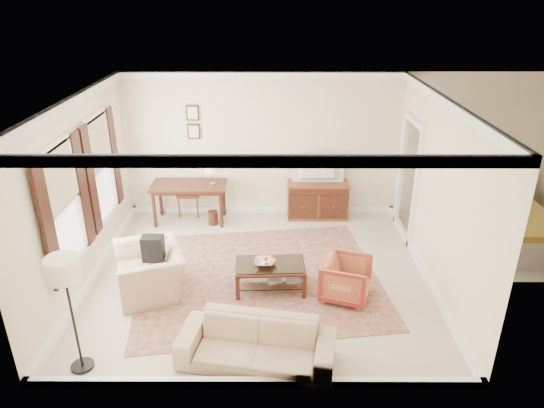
{
  "coord_description": "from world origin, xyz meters",
  "views": [
    {
      "loc": [
        0.22,
        -6.83,
        4.34
      ],
      "look_at": [
        0.2,
        0.3,
        1.15
      ],
      "focal_mm": 32.0,
      "sensor_mm": 36.0,
      "label": 1
    }
  ],
  "objects_px": {
    "coffee_table": "(270,270)",
    "club_armchair": "(150,264)",
    "sideboard": "(317,200)",
    "sofa": "(256,338)",
    "writing_desk": "(189,189)",
    "striped_armchair": "(346,277)",
    "tv": "(319,160)"
  },
  "relations": [
    {
      "from": "sofa",
      "to": "coffee_table",
      "type": "bearing_deg",
      "value": 94.52
    },
    {
      "from": "sideboard",
      "to": "tv",
      "type": "xyz_separation_m",
      "value": [
        0.0,
        -0.02,
        0.87
      ]
    },
    {
      "from": "tv",
      "to": "sideboard",
      "type": "bearing_deg",
      "value": -90.0
    },
    {
      "from": "tv",
      "to": "club_armchair",
      "type": "xyz_separation_m",
      "value": [
        -2.79,
        -2.68,
        -0.75
      ]
    },
    {
      "from": "sofa",
      "to": "tv",
      "type": "bearing_deg",
      "value": 85.62
    },
    {
      "from": "striped_armchair",
      "to": "sofa",
      "type": "bearing_deg",
      "value": 155.28
    },
    {
      "from": "tv",
      "to": "striped_armchair",
      "type": "relative_size",
      "value": 1.37
    },
    {
      "from": "tv",
      "to": "sofa",
      "type": "distance_m",
      "value": 4.48
    },
    {
      "from": "sofa",
      "to": "writing_desk",
      "type": "bearing_deg",
      "value": 120.02
    },
    {
      "from": "striped_armchair",
      "to": "sofa",
      "type": "height_order",
      "value": "sofa"
    },
    {
      "from": "sideboard",
      "to": "coffee_table",
      "type": "xyz_separation_m",
      "value": [
        -0.94,
        -2.63,
        -0.03
      ]
    },
    {
      "from": "sofa",
      "to": "sideboard",
      "type": "bearing_deg",
      "value": 85.68
    },
    {
      "from": "club_armchair",
      "to": "sofa",
      "type": "relative_size",
      "value": 0.58
    },
    {
      "from": "striped_armchair",
      "to": "sofa",
      "type": "distance_m",
      "value": 1.92
    },
    {
      "from": "writing_desk",
      "to": "sofa",
      "type": "xyz_separation_m",
      "value": [
        1.47,
        -4.07,
        -0.31
      ]
    },
    {
      "from": "club_armchair",
      "to": "sideboard",
      "type": "bearing_deg",
      "value": 113.85
    },
    {
      "from": "writing_desk",
      "to": "coffee_table",
      "type": "height_order",
      "value": "writing_desk"
    },
    {
      "from": "writing_desk",
      "to": "sofa",
      "type": "relative_size",
      "value": 0.76
    },
    {
      "from": "coffee_table",
      "to": "club_armchair",
      "type": "relative_size",
      "value": 0.98
    },
    {
      "from": "writing_desk",
      "to": "sideboard",
      "type": "distance_m",
      "value": 2.6
    },
    {
      "from": "tv",
      "to": "sofa",
      "type": "height_order",
      "value": "tv"
    },
    {
      "from": "writing_desk",
      "to": "coffee_table",
      "type": "distance_m",
      "value": 2.95
    },
    {
      "from": "sideboard",
      "to": "tv",
      "type": "relative_size",
      "value": 1.24
    },
    {
      "from": "sideboard",
      "to": "coffee_table",
      "type": "distance_m",
      "value": 2.8
    },
    {
      "from": "sideboard",
      "to": "coffee_table",
      "type": "bearing_deg",
      "value": -109.74
    },
    {
      "from": "writing_desk",
      "to": "club_armchair",
      "type": "distance_m",
      "value": 2.51
    },
    {
      "from": "coffee_table",
      "to": "sofa",
      "type": "relative_size",
      "value": 0.56
    },
    {
      "from": "writing_desk",
      "to": "sideboard",
      "type": "height_order",
      "value": "writing_desk"
    },
    {
      "from": "sideboard",
      "to": "coffee_table",
      "type": "height_order",
      "value": "sideboard"
    },
    {
      "from": "sideboard",
      "to": "sofa",
      "type": "relative_size",
      "value": 0.63
    },
    {
      "from": "club_armchair",
      "to": "tv",
      "type": "bearing_deg",
      "value": 113.64
    },
    {
      "from": "sideboard",
      "to": "club_armchair",
      "type": "distance_m",
      "value": 3.88
    }
  ]
}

